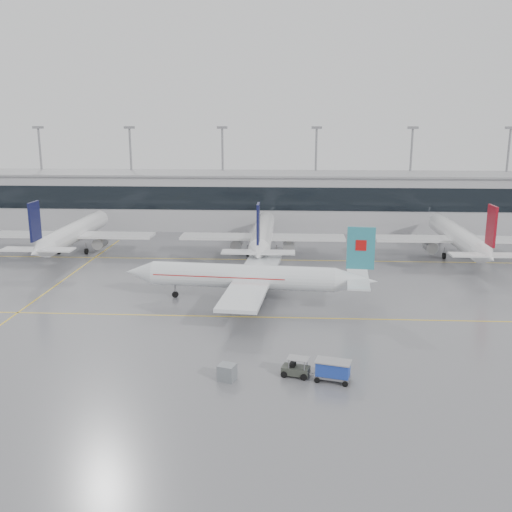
# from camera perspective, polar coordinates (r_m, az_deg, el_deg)

# --- Properties ---
(ground) EXTENTS (320.00, 320.00, 0.00)m
(ground) POSITION_cam_1_polar(r_m,az_deg,el_deg) (71.95, -0.53, -6.11)
(ground) COLOR slate
(ground) RESTS_ON ground
(taxi_line_main) EXTENTS (120.00, 0.25, 0.01)m
(taxi_line_main) POSITION_cam_1_polar(r_m,az_deg,el_deg) (71.95, -0.53, -6.11)
(taxi_line_main) COLOR yellow
(taxi_line_main) RESTS_ON ground
(taxi_line_north) EXTENTS (120.00, 0.25, 0.01)m
(taxi_line_north) POSITION_cam_1_polar(r_m,az_deg,el_deg) (100.67, 0.56, -0.37)
(taxi_line_north) COLOR yellow
(taxi_line_north) RESTS_ON ground
(taxi_line_cross) EXTENTS (0.25, 60.00, 0.01)m
(taxi_line_cross) POSITION_cam_1_polar(r_m,az_deg,el_deg) (92.70, -18.76, -2.33)
(taxi_line_cross) COLOR yellow
(taxi_line_cross) RESTS_ON ground
(terminal) EXTENTS (180.00, 15.00, 12.00)m
(terminal) POSITION_cam_1_polar(r_m,az_deg,el_deg) (130.97, 1.21, 5.54)
(terminal) COLOR #A7A7AB
(terminal) RESTS_ON ground
(terminal_glass) EXTENTS (180.00, 0.20, 5.00)m
(terminal_glass) POSITION_cam_1_polar(r_m,az_deg,el_deg) (123.29, 1.09, 5.74)
(terminal_glass) COLOR black
(terminal_glass) RESTS_ON ground
(terminal_roof) EXTENTS (182.00, 16.00, 0.40)m
(terminal_roof) POSITION_cam_1_polar(r_m,az_deg,el_deg) (130.26, 1.22, 8.24)
(terminal_roof) COLOR gray
(terminal_roof) RESTS_ON ground
(light_masts) EXTENTS (156.40, 1.00, 22.60)m
(light_masts) POSITION_cam_1_polar(r_m,az_deg,el_deg) (136.13, 1.31, 8.95)
(light_masts) COLOR gray
(light_masts) RESTS_ON ground
(air_canada_jet) EXTENTS (34.69, 27.35, 10.68)m
(air_canada_jet) POSITION_cam_1_polar(r_m,az_deg,el_deg) (77.07, -0.44, -2.15)
(air_canada_jet) COLOR white
(air_canada_jet) RESTS_ON ground
(parked_jet_b) EXTENTS (29.64, 36.96, 11.72)m
(parked_jet_b) POSITION_cam_1_polar(r_m,az_deg,el_deg) (110.61, -17.78, 2.21)
(parked_jet_b) COLOR white
(parked_jet_b) RESTS_ON ground
(parked_jet_c) EXTENTS (29.64, 36.96, 11.72)m
(parked_jet_c) POSITION_cam_1_polar(r_m,az_deg,el_deg) (103.46, 0.66, 2.11)
(parked_jet_c) COLOR white
(parked_jet_c) RESTS_ON ground
(parked_jet_d) EXTENTS (29.64, 36.96, 11.72)m
(parked_jet_d) POSITION_cam_1_polar(r_m,az_deg,el_deg) (107.81, 19.60, 1.79)
(parked_jet_d) COLOR white
(parked_jet_d) RESTS_ON ground
(baggage_tug) EXTENTS (3.99, 2.23, 1.90)m
(baggage_tug) POSITION_cam_1_polar(r_m,az_deg,el_deg) (56.16, 3.99, -11.26)
(baggage_tug) COLOR #353931
(baggage_tug) RESTS_ON ground
(baggage_cart) EXTENTS (3.66, 2.60, 2.05)m
(baggage_cart) POSITION_cam_1_polar(r_m,az_deg,el_deg) (55.29, 7.69, -11.16)
(baggage_cart) COLOR gray
(baggage_cart) RESTS_ON ground
(gse_unit) EXTENTS (1.92, 1.85, 1.55)m
(gse_unit) POSITION_cam_1_polar(r_m,az_deg,el_deg) (55.28, -2.92, -11.54)
(gse_unit) COLOR slate
(gse_unit) RESTS_ON ground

